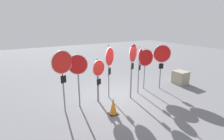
{
  "coord_description": "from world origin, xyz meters",
  "views": [
    {
      "loc": [
        -4.28,
        -6.56,
        3.56
      ],
      "look_at": [
        -0.42,
        0.0,
        1.44
      ],
      "focal_mm": 28.0,
      "sensor_mm": 36.0,
      "label": 1
    }
  ],
  "objects_px": {
    "stop_sign_2": "(98,73)",
    "storage_crate": "(180,77)",
    "stop_sign_4": "(133,59)",
    "stop_sign_5": "(140,60)",
    "stop_sign_0": "(62,67)",
    "stop_sign_3": "(110,60)",
    "stop_sign_1": "(78,68)",
    "traffic_cone_0": "(113,106)",
    "stop_sign_6": "(146,59)",
    "stop_sign_7": "(162,56)"
  },
  "relations": [
    {
      "from": "stop_sign_3",
      "to": "stop_sign_4",
      "type": "relative_size",
      "value": 0.99
    },
    {
      "from": "stop_sign_0",
      "to": "stop_sign_3",
      "type": "distance_m",
      "value": 2.24
    },
    {
      "from": "stop_sign_4",
      "to": "stop_sign_5",
      "type": "bearing_deg",
      "value": -5.81
    },
    {
      "from": "stop_sign_5",
      "to": "stop_sign_3",
      "type": "bearing_deg",
      "value": 135.96
    },
    {
      "from": "stop_sign_0",
      "to": "stop_sign_3",
      "type": "relative_size",
      "value": 0.98
    },
    {
      "from": "stop_sign_6",
      "to": "stop_sign_2",
      "type": "bearing_deg",
      "value": -164.32
    },
    {
      "from": "stop_sign_4",
      "to": "traffic_cone_0",
      "type": "relative_size",
      "value": 3.81
    },
    {
      "from": "stop_sign_2",
      "to": "storage_crate",
      "type": "xyz_separation_m",
      "value": [
        5.26,
        -0.23,
        -0.98
      ]
    },
    {
      "from": "stop_sign_2",
      "to": "stop_sign_5",
      "type": "bearing_deg",
      "value": -22.08
    },
    {
      "from": "stop_sign_2",
      "to": "stop_sign_5",
      "type": "xyz_separation_m",
      "value": [
        2.22,
        -0.13,
        0.39
      ]
    },
    {
      "from": "stop_sign_0",
      "to": "stop_sign_4",
      "type": "height_order",
      "value": "stop_sign_4"
    },
    {
      "from": "stop_sign_2",
      "to": "stop_sign_4",
      "type": "xyz_separation_m",
      "value": [
        1.54,
        -0.43,
        0.58
      ]
    },
    {
      "from": "stop_sign_0",
      "to": "stop_sign_7",
      "type": "xyz_separation_m",
      "value": [
        5.18,
        -0.1,
        -0.09
      ]
    },
    {
      "from": "stop_sign_1",
      "to": "traffic_cone_0",
      "type": "bearing_deg",
      "value": -32.12
    },
    {
      "from": "stop_sign_1",
      "to": "stop_sign_3",
      "type": "relative_size",
      "value": 0.9
    },
    {
      "from": "stop_sign_1",
      "to": "stop_sign_4",
      "type": "relative_size",
      "value": 0.89
    },
    {
      "from": "stop_sign_4",
      "to": "stop_sign_6",
      "type": "xyz_separation_m",
      "value": [
        1.3,
        0.6,
        -0.29
      ]
    },
    {
      "from": "stop_sign_3",
      "to": "storage_crate",
      "type": "height_order",
      "value": "stop_sign_3"
    },
    {
      "from": "stop_sign_6",
      "to": "storage_crate",
      "type": "height_order",
      "value": "stop_sign_6"
    },
    {
      "from": "stop_sign_3",
      "to": "stop_sign_7",
      "type": "xyz_separation_m",
      "value": [
        2.96,
        -0.36,
        -0.06
      ]
    },
    {
      "from": "stop_sign_4",
      "to": "stop_sign_7",
      "type": "relative_size",
      "value": 1.08
    },
    {
      "from": "stop_sign_4",
      "to": "stop_sign_5",
      "type": "relative_size",
      "value": 1.07
    },
    {
      "from": "stop_sign_4",
      "to": "traffic_cone_0",
      "type": "bearing_deg",
      "value": 179.7
    },
    {
      "from": "stop_sign_1",
      "to": "stop_sign_7",
      "type": "relative_size",
      "value": 0.96
    },
    {
      "from": "storage_crate",
      "to": "stop_sign_0",
      "type": "bearing_deg",
      "value": 179.0
    },
    {
      "from": "stop_sign_0",
      "to": "stop_sign_2",
      "type": "xyz_separation_m",
      "value": [
        1.57,
        0.11,
        -0.54
      ]
    },
    {
      "from": "stop_sign_4",
      "to": "stop_sign_7",
      "type": "distance_m",
      "value": 2.08
    },
    {
      "from": "stop_sign_1",
      "to": "stop_sign_6",
      "type": "bearing_deg",
      "value": 23.96
    },
    {
      "from": "stop_sign_3",
      "to": "traffic_cone_0",
      "type": "relative_size",
      "value": 3.76
    },
    {
      "from": "stop_sign_0",
      "to": "stop_sign_3",
      "type": "height_order",
      "value": "stop_sign_3"
    },
    {
      "from": "stop_sign_5",
      "to": "stop_sign_6",
      "type": "bearing_deg",
      "value": -8.2
    },
    {
      "from": "stop_sign_0",
      "to": "stop_sign_5",
      "type": "relative_size",
      "value": 1.04
    },
    {
      "from": "stop_sign_2",
      "to": "stop_sign_3",
      "type": "bearing_deg",
      "value": -6.3
    },
    {
      "from": "stop_sign_6",
      "to": "traffic_cone_0",
      "type": "relative_size",
      "value": 3.26
    },
    {
      "from": "stop_sign_5",
      "to": "stop_sign_7",
      "type": "xyz_separation_m",
      "value": [
        1.39,
        -0.09,
        0.05
      ]
    },
    {
      "from": "stop_sign_6",
      "to": "stop_sign_3",
      "type": "bearing_deg",
      "value": -167.04
    },
    {
      "from": "stop_sign_4",
      "to": "storage_crate",
      "type": "distance_m",
      "value": 4.04
    },
    {
      "from": "stop_sign_3",
      "to": "stop_sign_5",
      "type": "xyz_separation_m",
      "value": [
        1.57,
        -0.27,
        -0.12
      ]
    },
    {
      "from": "stop_sign_4",
      "to": "stop_sign_5",
      "type": "height_order",
      "value": "stop_sign_4"
    },
    {
      "from": "stop_sign_6",
      "to": "stop_sign_7",
      "type": "relative_size",
      "value": 0.92
    },
    {
      "from": "stop_sign_1",
      "to": "stop_sign_7",
      "type": "height_order",
      "value": "stop_sign_7"
    },
    {
      "from": "stop_sign_1",
      "to": "stop_sign_3",
      "type": "bearing_deg",
      "value": 27.67
    },
    {
      "from": "stop_sign_2",
      "to": "stop_sign_7",
      "type": "relative_size",
      "value": 0.85
    },
    {
      "from": "stop_sign_6",
      "to": "storage_crate",
      "type": "distance_m",
      "value": 2.77
    },
    {
      "from": "stop_sign_7",
      "to": "stop_sign_0",
      "type": "bearing_deg",
      "value": -150.57
    },
    {
      "from": "stop_sign_4",
      "to": "stop_sign_5",
      "type": "distance_m",
      "value": 0.76
    },
    {
      "from": "stop_sign_5",
      "to": "traffic_cone_0",
      "type": "relative_size",
      "value": 3.56
    },
    {
      "from": "traffic_cone_0",
      "to": "stop_sign_6",
      "type": "bearing_deg",
      "value": 27.3
    },
    {
      "from": "stop_sign_7",
      "to": "stop_sign_1",
      "type": "bearing_deg",
      "value": -151.37
    },
    {
      "from": "stop_sign_0",
      "to": "stop_sign_3",
      "type": "bearing_deg",
      "value": -8.48
    }
  ]
}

